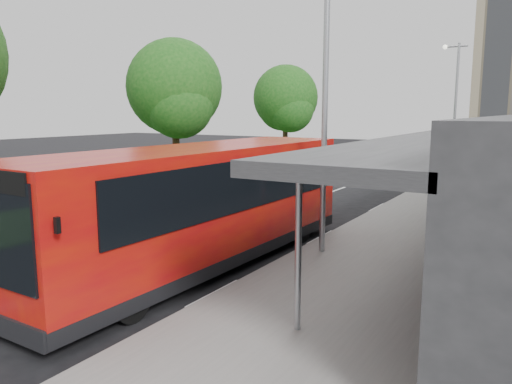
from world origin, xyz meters
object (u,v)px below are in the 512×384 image
tree_far (286,102)px  car_near (454,148)px  bus_second (197,188)px  litter_bin (448,194)px  lamp_post_far (454,101)px  bus_main (200,206)px  car_far (438,145)px  lamp_post_near (322,88)px  bollard (456,176)px  tree_mid (175,94)px

tree_far → car_near: (8.46, 18.08, -4.11)m
bus_second → litter_bin: (7.01, 8.01, -0.75)m
lamp_post_far → car_near: 17.81m
bus_main → car_far: bearing=95.0°
tree_far → car_near: tree_far is taller
tree_far → lamp_post_near: size_ratio=0.92×
tree_far → bollard: size_ratio=7.85×
lamp_post_near → bus_second: bearing=168.6°
lamp_post_near → bus_second: lamp_post_near is taller
tree_mid → car_near: bearing=74.3°
lamp_post_near → lamp_post_far: 20.00m
tree_far → litter_bin: tree_far is taller
bus_main → litter_bin: (4.20, 11.53, -0.97)m
tree_far → bus_main: tree_far is taller
lamp_post_far → car_near: lamp_post_far is taller
litter_bin → car_far: size_ratio=0.32×
car_near → car_far: (-2.40, 4.98, -0.11)m
bus_second → car_near: (2.50, 36.09, -0.78)m
tree_far → bollard: (12.20, -3.25, -4.12)m
tree_mid → bus_main: bearing=-47.4°
lamp_post_far → litter_bin: bearing=-80.4°
bus_second → car_far: bearing=85.8°
tree_far → bus_second: size_ratio=0.74×
bollard → tree_far: bearing=165.1°
car_near → car_far: 5.53m
bus_main → bus_second: bearing=130.1°
lamp_post_near → litter_bin: lamp_post_near is taller
tree_mid → car_far: (6.06, 35.06, -4.45)m
lamp_post_near → tree_far: bearing=120.3°
litter_bin → car_near: car_near is taller
lamp_post_near → bus_main: 4.60m
bus_main → bollard: (3.42, 18.29, -1.02)m
tree_far → bus_main: 23.46m
lamp_post_far → litter_bin: size_ratio=7.82×
tree_mid → car_far: 35.86m
lamp_post_near → bollard: size_ratio=8.55×
bus_main → tree_mid: bearing=134.1°
lamp_post_near → lamp_post_far: size_ratio=1.00×
tree_far → lamp_post_far: size_ratio=0.92×
lamp_post_near → bus_main: lamp_post_near is taller
lamp_post_far → lamp_post_near: bearing=-90.0°
bus_main → lamp_post_far: bearing=85.5°
bus_second → car_far: (0.10, 41.07, -0.88)m
tree_far → bus_second: 19.26m
bus_main → litter_bin: bearing=71.5°
lamp_post_far → car_far: size_ratio=2.51×
tree_mid → car_near: size_ratio=2.08×
bus_main → bus_second: bus_main is taller
tree_mid → bus_main: 13.38m
tree_mid → bollard: (12.20, 8.75, -4.36)m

